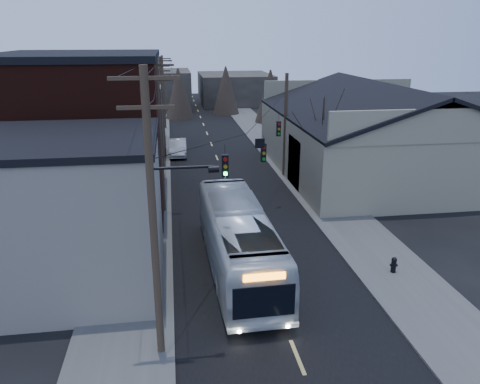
# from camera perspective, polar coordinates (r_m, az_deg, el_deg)

# --- Properties ---
(road_surface) EXTENTS (9.00, 110.00, 0.02)m
(road_surface) POSITION_cam_1_polar(r_m,az_deg,el_deg) (43.72, -2.58, 3.55)
(road_surface) COLOR black
(road_surface) RESTS_ON ground
(sidewalk_left) EXTENTS (4.00, 110.00, 0.12)m
(sidewalk_left) POSITION_cam_1_polar(r_m,az_deg,el_deg) (43.57, -11.13, 3.23)
(sidewalk_left) COLOR #474744
(sidewalk_left) RESTS_ON ground
(sidewalk_right) EXTENTS (4.00, 110.00, 0.12)m
(sidewalk_right) POSITION_cam_1_polar(r_m,az_deg,el_deg) (44.81, 5.73, 3.92)
(sidewalk_right) COLOR #474744
(sidewalk_right) RESTS_ON ground
(building_clapboard) EXTENTS (8.00, 8.00, 7.00)m
(building_clapboard) POSITION_cam_1_polar(r_m,az_deg,el_deg) (22.94, -19.89, -2.59)
(building_clapboard) COLOR gray
(building_clapboard) RESTS_ON ground
(building_brick) EXTENTS (10.00, 12.00, 10.00)m
(building_brick) POSITION_cam_1_polar(r_m,az_deg,el_deg) (33.14, -18.40, 6.60)
(building_brick) COLOR black
(building_brick) RESTS_ON ground
(building_left_far) EXTENTS (9.00, 14.00, 7.00)m
(building_left_far) POSITION_cam_1_polar(r_m,az_deg,el_deg) (48.94, -14.66, 8.78)
(building_left_far) COLOR #2E2A25
(building_left_far) RESTS_ON ground
(warehouse) EXTENTS (16.16, 20.60, 7.73)m
(warehouse) POSITION_cam_1_polar(r_m,az_deg,el_deg) (41.73, 16.27, 5.89)
(warehouse) COLOR gray
(warehouse) RESTS_ON ground
(building_far_left) EXTENTS (10.00, 12.00, 6.00)m
(building_far_left) POSITION_cam_1_polar(r_m,az_deg,el_deg) (77.48, -9.90, 12.16)
(building_far_left) COLOR #2E2A25
(building_far_left) RESTS_ON ground
(building_far_right) EXTENTS (12.00, 14.00, 5.00)m
(building_far_right) POSITION_cam_1_polar(r_m,az_deg,el_deg) (83.25, -0.63, 12.51)
(building_far_right) COLOR #2E2A25
(building_far_right) RESTS_ON ground
(bare_tree) EXTENTS (0.40, 0.40, 7.20)m
(bare_tree) POSITION_cam_1_polar(r_m,az_deg,el_deg) (34.64, 9.90, 5.39)
(bare_tree) COLOR black
(bare_tree) RESTS_ON ground
(utility_lines) EXTENTS (11.24, 45.28, 10.50)m
(utility_lines) POSITION_cam_1_polar(r_m,az_deg,el_deg) (36.73, -6.62, 8.45)
(utility_lines) COLOR #382B1E
(utility_lines) RESTS_ON ground
(bus) EXTENTS (3.10, 12.09, 3.35)m
(bus) POSITION_cam_1_polar(r_m,az_deg,el_deg) (23.45, -0.23, -5.78)
(bus) COLOR silver
(bus) RESTS_ON ground
(parked_car) EXTENTS (1.76, 4.80, 1.57)m
(parked_car) POSITION_cam_1_polar(r_m,az_deg,el_deg) (46.82, -7.59, 5.40)
(parked_car) COLOR #A3A4AA
(parked_car) RESTS_ON ground
(fire_hydrant) EXTENTS (0.39, 0.27, 0.80)m
(fire_hydrant) POSITION_cam_1_polar(r_m,az_deg,el_deg) (24.71, 18.24, -8.35)
(fire_hydrant) COLOR black
(fire_hydrant) RESTS_ON sidewalk_right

